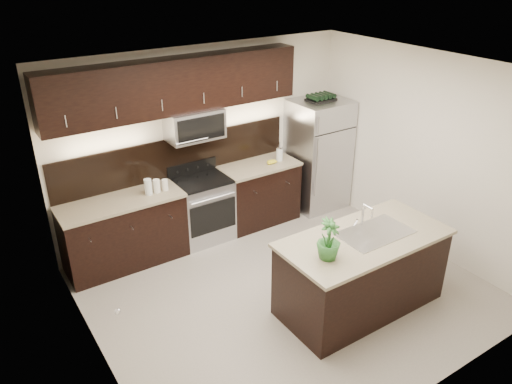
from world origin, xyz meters
TOP-DOWN VIEW (x-y plane):
  - ground at (0.00, 0.00)m, footprint 4.50×4.50m
  - room_walls at (-0.11, -0.04)m, footprint 4.52×4.02m
  - counter_run at (-0.46, 1.69)m, footprint 3.51×0.65m
  - upper_fixtures at (-0.43, 1.84)m, footprint 3.49×0.40m
  - island at (0.55, -0.69)m, footprint 1.96×0.96m
  - sink_faucet at (0.70, -0.68)m, footprint 0.84×0.50m
  - refrigerator at (1.80, 1.63)m, footprint 0.85×0.76m
  - wine_rack at (1.80, 1.63)m, footprint 0.43×0.27m
  - plant at (-0.07, -0.78)m, footprint 0.32×0.32m
  - canisters at (-0.95, 1.64)m, footprint 0.32×0.10m
  - french_press at (1.05, 1.64)m, footprint 0.10×0.10m
  - bananas at (0.84, 1.61)m, footprint 0.18×0.14m

SIDE VIEW (x-z plane):
  - ground at x=0.00m, z-range 0.00..0.00m
  - counter_run at x=-0.46m, z-range 0.00..0.94m
  - island at x=0.55m, z-range 0.00..0.94m
  - refrigerator at x=1.80m, z-range 0.00..1.75m
  - sink_faucet at x=0.70m, z-range 0.81..1.10m
  - bananas at x=0.84m, z-range 0.94..0.99m
  - canisters at x=-0.95m, z-range 0.93..1.14m
  - french_press at x=1.05m, z-range 0.90..1.19m
  - plant at x=-0.07m, z-range 0.94..1.38m
  - room_walls at x=-0.11m, z-range 0.34..3.05m
  - wine_rack at x=1.80m, z-range 1.75..1.85m
  - upper_fixtures at x=-0.43m, z-range 1.31..2.97m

